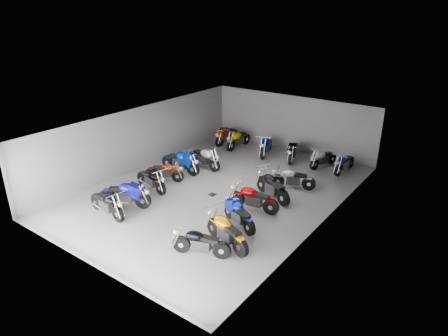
{
  "coord_description": "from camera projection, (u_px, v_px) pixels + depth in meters",
  "views": [
    {
      "loc": [
        9.98,
        -13.22,
        7.95
      ],
      "look_at": [
        -0.01,
        0.4,
        1.0
      ],
      "focal_mm": 32.0,
      "sensor_mm": 36.0,
      "label": 1
    }
  ],
  "objects": [
    {
      "name": "motorcycle_right_d",
      "position": [
        253.0,
        198.0,
        16.43
      ],
      "size": [
        2.21,
        0.53,
        0.97
      ],
      "rotation": [
        0.0,
        0.0,
        1.71
      ],
      "color": "black",
      "rests_on": "ground"
    },
    {
      "name": "motorcycle_back_a",
      "position": [
        226.0,
        135.0,
        24.35
      ],
      "size": [
        0.47,
        2.28,
        1.0
      ],
      "rotation": [
        0.0,
        0.0,
        3.18
      ],
      "color": "black",
      "rests_on": "ground"
    },
    {
      "name": "motorcycle_left_a",
      "position": [
        107.0,
        204.0,
        16.01
      ],
      "size": [
        2.21,
        0.5,
        0.97
      ],
      "rotation": [
        0.0,
        0.0,
        -1.68
      ],
      "color": "black",
      "rests_on": "ground"
    },
    {
      "name": "motorcycle_right_e",
      "position": [
        272.0,
        187.0,
        17.47
      ],
      "size": [
        2.15,
        1.09,
        1.01
      ],
      "rotation": [
        0.0,
        0.0,
        1.14
      ],
      "color": "black",
      "rests_on": "ground"
    },
    {
      "name": "motorcycle_back_c",
      "position": [
        266.0,
        145.0,
        22.53
      ],
      "size": [
        0.87,
        2.29,
        1.04
      ],
      "rotation": [
        0.0,
        0.0,
        3.45
      ],
      "color": "black",
      "rests_on": "ground"
    },
    {
      "name": "ground",
      "position": [
        219.0,
        191.0,
        18.34
      ],
      "size": [
        14.0,
        14.0,
        0.0
      ],
      "primitive_type": "plane",
      "color": "#9B9993",
      "rests_on": "ground"
    },
    {
      "name": "wall_back",
      "position": [
        292.0,
        123.0,
        22.95
      ],
      "size": [
        10.0,
        0.1,
        3.2
      ],
      "primitive_type": "cube",
      "color": "slate",
      "rests_on": "ground"
    },
    {
      "name": "motorcycle_back_e",
      "position": [
        323.0,
        158.0,
        20.87
      ],
      "size": [
        0.68,
        1.94,
        0.87
      ],
      "rotation": [
        0.0,
        0.0,
        2.86
      ],
      "color": "black",
      "rests_on": "ground"
    },
    {
      "name": "motorcycle_left_f",
      "position": [
        204.0,
        158.0,
        20.75
      ],
      "size": [
        2.3,
        0.58,
        1.01
      ],
      "rotation": [
        0.0,
        0.0,
        -1.73
      ],
      "color": "black",
      "rests_on": "ground"
    },
    {
      "name": "motorcycle_right_b",
      "position": [
        226.0,
        231.0,
        14.01
      ],
      "size": [
        2.24,
        0.86,
        1.01
      ],
      "rotation": [
        0.0,
        0.0,
        1.26
      ],
      "color": "black",
      "rests_on": "ground"
    },
    {
      "name": "motorcycle_back_b",
      "position": [
        238.0,
        139.0,
        23.62
      ],
      "size": [
        0.43,
        2.27,
        1.0
      ],
      "rotation": [
        0.0,
        0.0,
        3.14
      ],
      "color": "black",
      "rests_on": "ground"
    },
    {
      "name": "motorcycle_left_b",
      "position": [
        125.0,
        194.0,
        16.73
      ],
      "size": [
        2.2,
        1.06,
        1.02
      ],
      "rotation": [
        0.0,
        0.0,
        -1.17
      ],
      "color": "black",
      "rests_on": "ground"
    },
    {
      "name": "motorcycle_right_c",
      "position": [
        239.0,
        214.0,
        15.27
      ],
      "size": [
        1.99,
        1.0,
        0.93
      ],
      "rotation": [
        0.0,
        0.0,
        1.15
      ],
      "color": "black",
      "rests_on": "ground"
    },
    {
      "name": "motorcycle_right_a",
      "position": [
        200.0,
        243.0,
        13.46
      ],
      "size": [
        1.96,
        0.89,
        0.91
      ],
      "rotation": [
        0.0,
        0.0,
        1.95
      ],
      "color": "black",
      "rests_on": "ground"
    },
    {
      "name": "drain_grate",
      "position": [
        212.0,
        195.0,
        17.97
      ],
      "size": [
        0.32,
        0.32,
        0.01
      ],
      "primitive_type": "cube",
      "color": "black",
      "rests_on": "ground"
    },
    {
      "name": "wall_left",
      "position": [
        141.0,
        138.0,
        20.47
      ],
      "size": [
        0.1,
        14.0,
        3.2
      ],
      "primitive_type": "cube",
      "color": "slate",
      "rests_on": "ground"
    },
    {
      "name": "motorcycle_back_d",
      "position": [
        293.0,
        151.0,
        21.77
      ],
      "size": [
        0.81,
        2.17,
        0.98
      ],
      "rotation": [
        0.0,
        0.0,
        3.45
      ],
      "color": "black",
      "rests_on": "ground"
    },
    {
      "name": "wall_right",
      "position": [
        325.0,
        186.0,
        15.0
      ],
      "size": [
        0.1,
        14.0,
        3.2
      ],
      "primitive_type": "cube",
      "color": "slate",
      "rests_on": "ground"
    },
    {
      "name": "motorcycle_back_f",
      "position": [
        344.0,
        163.0,
        20.19
      ],
      "size": [
        0.44,
        2.03,
        0.89
      ],
      "rotation": [
        0.0,
        0.0,
        3.07
      ],
      "color": "black",
      "rests_on": "ground"
    },
    {
      "name": "motorcycle_left_e",
      "position": [
        181.0,
        162.0,
        20.15
      ],
      "size": [
        2.39,
        0.48,
        1.05
      ],
      "rotation": [
        0.0,
        0.0,
        -1.54
      ],
      "color": "black",
      "rests_on": "ground"
    },
    {
      "name": "motorcycle_right_f",
      "position": [
        293.0,
        179.0,
        18.4
      ],
      "size": [
        1.95,
        0.95,
        0.91
      ],
      "rotation": [
        0.0,
        0.0,
        1.98
      ],
      "color": "black",
      "rests_on": "ground"
    },
    {
      "name": "ceiling",
      "position": [
        219.0,
        123.0,
        17.12
      ],
      "size": [
        10.0,
        14.0,
        0.04
      ],
      "primitive_type": "cube",
      "color": "black",
      "rests_on": "wall_back"
    },
    {
      "name": "motorcycle_left_c",
      "position": [
        151.0,
        180.0,
        18.25
      ],
      "size": [
        2.12,
        0.55,
        0.93
      ],
      "rotation": [
        0.0,
        0.0,
        -1.74
      ],
      "color": "black",
      "rests_on": "ground"
    },
    {
      "name": "motorcycle_left_d",
      "position": [
        165.0,
        172.0,
        19.23
      ],
      "size": [
        1.89,
        0.82,
        0.87
      ],
      "rotation": [
        0.0,
        0.0,
        -1.21
      ],
      "color": "black",
      "rests_on": "ground"
    }
  ]
}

